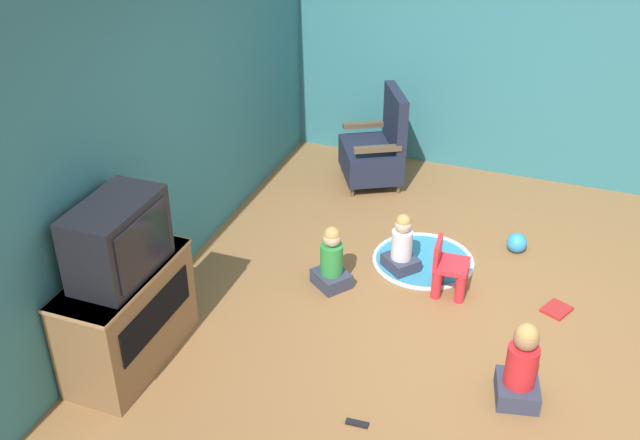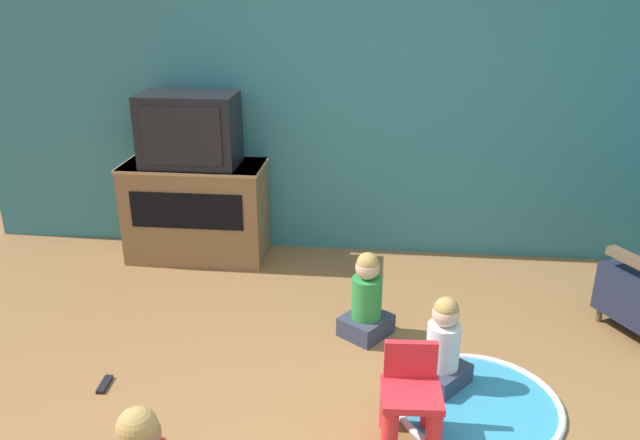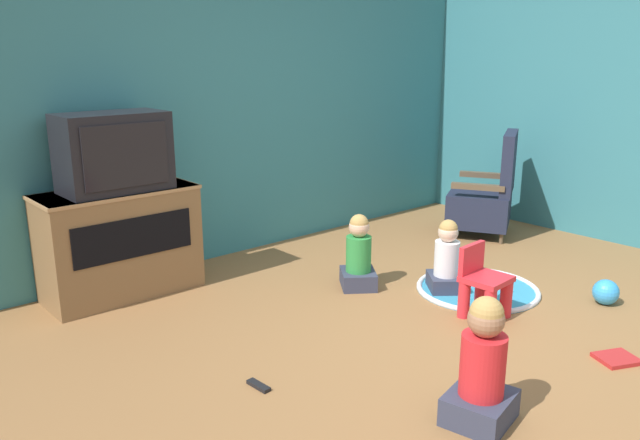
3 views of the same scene
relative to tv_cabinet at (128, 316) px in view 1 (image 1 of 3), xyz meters
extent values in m
plane|color=olive|center=(1.20, -2.08, -0.39)|extent=(30.00, 30.00, 0.00)
cube|color=teal|center=(1.09, 0.32, 0.95)|extent=(5.79, 0.12, 2.69)
cube|color=teal|center=(3.93, -2.35, 0.95)|extent=(0.12, 5.46, 2.69)
cube|color=brown|center=(0.00, 0.00, -0.01)|extent=(1.05, 0.48, 0.76)
cube|color=#A97C50|center=(0.00, 0.00, 0.36)|extent=(1.07, 0.49, 0.02)
cube|color=black|center=(0.00, -0.24, 0.08)|extent=(0.84, 0.01, 0.27)
cube|color=black|center=(0.00, -0.02, 0.63)|extent=(0.70, 0.39, 0.53)
cube|color=black|center=(0.00, -0.22, 0.63)|extent=(0.58, 0.02, 0.41)
cylinder|color=brown|center=(3.33, -0.44, -0.34)|extent=(0.04, 0.04, 0.10)
cylinder|color=brown|center=(2.84, -0.71, -0.34)|extent=(0.04, 0.04, 0.10)
cylinder|color=brown|center=(3.55, -0.85, -0.34)|extent=(0.04, 0.04, 0.10)
cylinder|color=brown|center=(3.07, -1.12, -0.34)|extent=(0.04, 0.04, 0.10)
cube|color=#1E2338|center=(3.20, -0.78, -0.14)|extent=(0.84, 0.80, 0.31)
cube|color=#1E2338|center=(3.31, -0.98, 0.30)|extent=(0.59, 0.39, 0.56)
cube|color=brown|center=(3.45, -0.64, 0.12)|extent=(0.29, 0.44, 0.05)
cube|color=brown|center=(2.94, -0.92, 0.12)|extent=(0.29, 0.44, 0.05)
cylinder|color=red|center=(1.50, -2.05, -0.25)|extent=(0.08, 0.08, 0.28)
cylinder|color=red|center=(1.70, -2.03, -0.25)|extent=(0.08, 0.08, 0.28)
cylinder|color=red|center=(1.49, -1.86, -0.25)|extent=(0.08, 0.08, 0.28)
cylinder|color=red|center=(1.69, -1.85, -0.25)|extent=(0.08, 0.08, 0.28)
cube|color=red|center=(1.59, -1.95, -0.13)|extent=(0.30, 0.28, 0.04)
cube|color=red|center=(1.59, -1.83, -0.02)|extent=(0.25, 0.05, 0.19)
cylinder|color=teal|center=(1.95, -1.65, -0.39)|extent=(0.88, 0.88, 0.01)
torus|color=silver|center=(1.95, -1.65, -0.38)|extent=(0.88, 0.88, 0.04)
cube|color=#33384C|center=(1.77, -1.49, -0.33)|extent=(0.36, 0.36, 0.12)
cylinder|color=silver|center=(1.77, -1.49, -0.15)|extent=(0.18, 0.18, 0.25)
sphere|color=beige|center=(1.77, -1.49, 0.05)|extent=(0.14, 0.14, 0.14)
sphere|color=tan|center=(1.77, -1.49, 0.07)|extent=(0.13, 0.13, 0.13)
cube|color=#33384C|center=(1.35, -1.02, -0.33)|extent=(0.36, 0.37, 0.12)
cylinder|color=#2D8C3F|center=(1.35, -1.02, -0.14)|extent=(0.18, 0.18, 0.26)
sphere|color=#D8AD8C|center=(1.35, -1.02, 0.07)|extent=(0.15, 0.15, 0.15)
sphere|color=tan|center=(1.35, -1.02, 0.09)|extent=(0.14, 0.14, 0.14)
cube|color=#33384C|center=(0.56, -2.62, -0.32)|extent=(0.37, 0.34, 0.14)
cylinder|color=red|center=(0.56, -2.62, -0.10)|extent=(0.21, 0.21, 0.30)
sphere|color=#9E7051|center=(0.56, -2.62, 0.13)|extent=(0.17, 0.17, 0.17)
sphere|color=tan|center=(0.56, -2.62, 0.16)|extent=(0.16, 0.16, 0.16)
sphere|color=#3399E5|center=(2.40, -2.37, -0.30)|extent=(0.18, 0.18, 0.18)
cube|color=#B22323|center=(1.64, -2.79, -0.38)|extent=(0.27, 0.25, 0.02)
cube|color=black|center=(-0.04, -1.70, -0.38)|extent=(0.05, 0.15, 0.02)
camera|label=1|loc=(-3.38, -2.69, 3.23)|focal=42.00mm
camera|label=2|loc=(1.42, -4.38, 1.69)|focal=35.00mm
camera|label=3|loc=(-1.71, -4.07, 1.29)|focal=35.00mm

